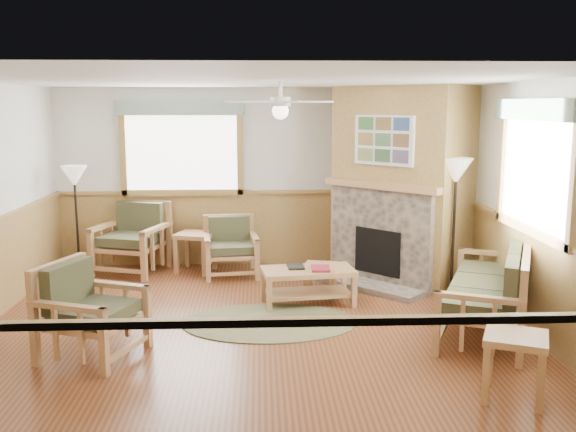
{
  "coord_description": "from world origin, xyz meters",
  "views": [
    {
      "loc": [
        0.07,
        -6.75,
        2.46
      ],
      "look_at": [
        0.4,
        0.7,
        1.15
      ],
      "focal_mm": 40.0,
      "sensor_mm": 36.0,
      "label": 1
    }
  ],
  "objects_px": {
    "armchair_left": "(92,311)",
    "end_table_sofa": "(514,367)",
    "sofa": "(487,287)",
    "armchair_back_left": "(131,238)",
    "footstool": "(320,277)",
    "armchair_back_right": "(231,247)",
    "end_table_chairs": "(196,252)",
    "floor_lamp_right": "(454,227)",
    "floor_lamp_left": "(77,221)",
    "coffee_table": "(308,286)"
  },
  "relations": [
    {
      "from": "armchair_back_left",
      "to": "floor_lamp_left",
      "type": "relative_size",
      "value": 0.63
    },
    {
      "from": "armchair_back_right",
      "to": "end_table_sofa",
      "type": "relative_size",
      "value": 1.49
    },
    {
      "from": "sofa",
      "to": "end_table_chairs",
      "type": "distance_m",
      "value": 4.33
    },
    {
      "from": "coffee_table",
      "to": "end_table_sofa",
      "type": "xyz_separation_m",
      "value": [
        1.54,
        -2.66,
        0.06
      ]
    },
    {
      "from": "armchair_back_left",
      "to": "footstool",
      "type": "height_order",
      "value": "armchair_back_left"
    },
    {
      "from": "armchair_back_left",
      "to": "footstool",
      "type": "bearing_deg",
      "value": -4.06
    },
    {
      "from": "armchair_back_left",
      "to": "armchair_left",
      "type": "xyz_separation_m",
      "value": [
        0.25,
        -3.22,
        -0.04
      ]
    },
    {
      "from": "floor_lamp_left",
      "to": "floor_lamp_right",
      "type": "distance_m",
      "value": 5.23
    },
    {
      "from": "end_table_sofa",
      "to": "floor_lamp_left",
      "type": "relative_size",
      "value": 0.35
    },
    {
      "from": "sofa",
      "to": "end_table_chairs",
      "type": "xyz_separation_m",
      "value": [
        -3.44,
        2.62,
        -0.19
      ]
    },
    {
      "from": "armchair_back_left",
      "to": "floor_lamp_right",
      "type": "bearing_deg",
      "value": 0.63
    },
    {
      "from": "armchair_back_left",
      "to": "floor_lamp_left",
      "type": "bearing_deg",
      "value": -149.0
    },
    {
      "from": "armchair_back_right",
      "to": "floor_lamp_left",
      "type": "xyz_separation_m",
      "value": [
        -2.19,
        0.06,
        0.38
      ]
    },
    {
      "from": "armchair_back_left",
      "to": "floor_lamp_right",
      "type": "distance_m",
      "value": 4.59
    },
    {
      "from": "armchair_left",
      "to": "floor_lamp_right",
      "type": "relative_size",
      "value": 0.52
    },
    {
      "from": "coffee_table",
      "to": "sofa",
      "type": "bearing_deg",
      "value": -34.95
    },
    {
      "from": "armchair_back_left",
      "to": "sofa",
      "type": "bearing_deg",
      "value": -13.2
    },
    {
      "from": "end_table_chairs",
      "to": "end_table_sofa",
      "type": "bearing_deg",
      "value": -54.4
    },
    {
      "from": "armchair_back_left",
      "to": "armchair_back_right",
      "type": "distance_m",
      "value": 1.49
    },
    {
      "from": "armchair_back_right",
      "to": "floor_lamp_right",
      "type": "distance_m",
      "value": 3.15
    },
    {
      "from": "sofa",
      "to": "armchair_back_left",
      "type": "xyz_separation_m",
      "value": [
        -4.38,
        2.62,
        0.03
      ]
    },
    {
      "from": "floor_lamp_left",
      "to": "floor_lamp_right",
      "type": "bearing_deg",
      "value": -12.96
    },
    {
      "from": "armchair_back_left",
      "to": "armchair_left",
      "type": "distance_m",
      "value": 3.23
    },
    {
      "from": "armchair_left",
      "to": "sofa",
      "type": "bearing_deg",
      "value": -60.68
    },
    {
      "from": "end_table_chairs",
      "to": "floor_lamp_right",
      "type": "relative_size",
      "value": 0.33
    },
    {
      "from": "coffee_table",
      "to": "floor_lamp_right",
      "type": "relative_size",
      "value": 0.63
    },
    {
      "from": "armchair_back_right",
      "to": "armchair_left",
      "type": "bearing_deg",
      "value": -119.33
    },
    {
      "from": "end_table_chairs",
      "to": "floor_lamp_left",
      "type": "relative_size",
      "value": 0.36
    },
    {
      "from": "armchair_left",
      "to": "end_table_sofa",
      "type": "xyz_separation_m",
      "value": [
        3.77,
        -1.09,
        -0.18
      ]
    },
    {
      "from": "coffee_table",
      "to": "footstool",
      "type": "distance_m",
      "value": 0.61
    },
    {
      "from": "footstool",
      "to": "end_table_sofa",
      "type": "bearing_deg",
      "value": -67.61
    },
    {
      "from": "sofa",
      "to": "floor_lamp_left",
      "type": "xyz_separation_m",
      "value": [
        -5.1,
        2.45,
        0.33
      ]
    },
    {
      "from": "footstool",
      "to": "armchair_back_right",
      "type": "bearing_deg",
      "value": 145.42
    },
    {
      "from": "end_table_chairs",
      "to": "floor_lamp_left",
      "type": "xyz_separation_m",
      "value": [
        -1.66,
        -0.17,
        0.51
      ]
    },
    {
      "from": "armchair_back_left",
      "to": "floor_lamp_right",
      "type": "xyz_separation_m",
      "value": [
        4.38,
        -1.34,
        0.39
      ]
    },
    {
      "from": "coffee_table",
      "to": "floor_lamp_right",
      "type": "distance_m",
      "value": 2.03
    },
    {
      "from": "floor_lamp_right",
      "to": "sofa",
      "type": "bearing_deg",
      "value": -90.0
    },
    {
      "from": "floor_lamp_right",
      "to": "armchair_left",
      "type": "bearing_deg",
      "value": -155.52
    },
    {
      "from": "armchair_back_right",
      "to": "sofa",
      "type": "bearing_deg",
      "value": -46.56
    },
    {
      "from": "armchair_back_left",
      "to": "footstool",
      "type": "relative_size",
      "value": 2.47
    },
    {
      "from": "armchair_left",
      "to": "end_table_chairs",
      "type": "xyz_separation_m",
      "value": [
        0.69,
        3.22,
        -0.17
      ]
    },
    {
      "from": "end_table_chairs",
      "to": "end_table_sofa",
      "type": "height_order",
      "value": "end_table_chairs"
    },
    {
      "from": "end_table_chairs",
      "to": "footstool",
      "type": "xyz_separation_m",
      "value": [
        1.75,
        -1.07,
        -0.11
      ]
    },
    {
      "from": "sofa",
      "to": "end_table_sofa",
      "type": "xyz_separation_m",
      "value": [
        -0.35,
        -1.69,
        -0.2
      ]
    },
    {
      "from": "end_table_sofa",
      "to": "coffee_table",
      "type": "bearing_deg",
      "value": 120.07
    },
    {
      "from": "armchair_back_left",
      "to": "coffee_table",
      "type": "distance_m",
      "value": 2.99
    },
    {
      "from": "armchair_left",
      "to": "floor_lamp_right",
      "type": "height_order",
      "value": "floor_lamp_right"
    },
    {
      "from": "coffee_table",
      "to": "end_table_chairs",
      "type": "height_order",
      "value": "end_table_chairs"
    },
    {
      "from": "floor_lamp_right",
      "to": "end_table_sofa",
      "type": "bearing_deg",
      "value": -96.8
    },
    {
      "from": "floor_lamp_left",
      "to": "floor_lamp_right",
      "type": "relative_size",
      "value": 0.9
    }
  ]
}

